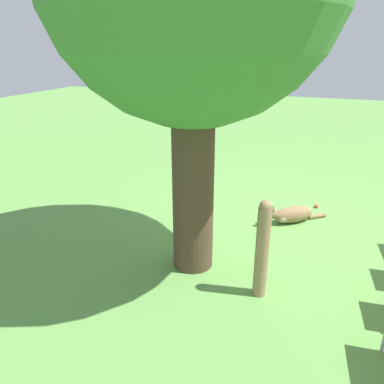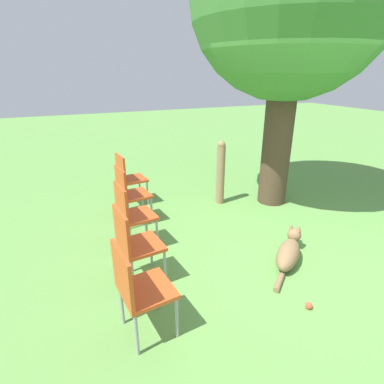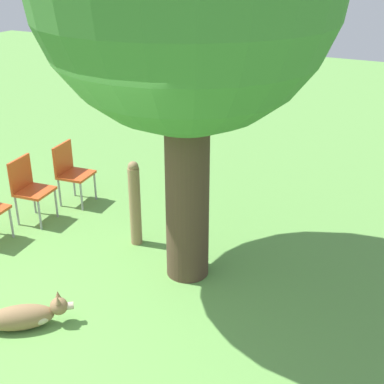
# 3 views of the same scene
# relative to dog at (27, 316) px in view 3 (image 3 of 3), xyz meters

# --- Properties ---
(ground_plane) EXTENTS (30.00, 30.00, 0.00)m
(ground_plane) POSITION_rel_dog_xyz_m (0.17, 0.31, -0.13)
(ground_plane) COLOR #609947
(dog) EXTENTS (0.90, 0.75, 0.35)m
(dog) POSITION_rel_dog_xyz_m (0.00, 0.00, 0.00)
(dog) COLOR olive
(dog) RESTS_ON ground_plane
(fence_post) EXTENTS (0.14, 0.14, 1.10)m
(fence_post) POSITION_rel_dog_xyz_m (0.08, 1.89, 0.43)
(fence_post) COLOR #937551
(fence_post) RESTS_ON ground_plane
(red_chair_3) EXTENTS (0.46, 0.48, 0.89)m
(red_chair_3) POSITION_rel_dog_xyz_m (-1.52, 1.78, 0.38)
(red_chair_3) COLOR #D14C1E
(red_chair_3) RESTS_ON ground_plane
(red_chair_4) EXTENTS (0.46, 0.48, 0.89)m
(red_chair_4) POSITION_rel_dog_xyz_m (-1.38, 2.49, 0.38)
(red_chair_4) COLOR #D14C1E
(red_chair_4) RESTS_ON ground_plane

